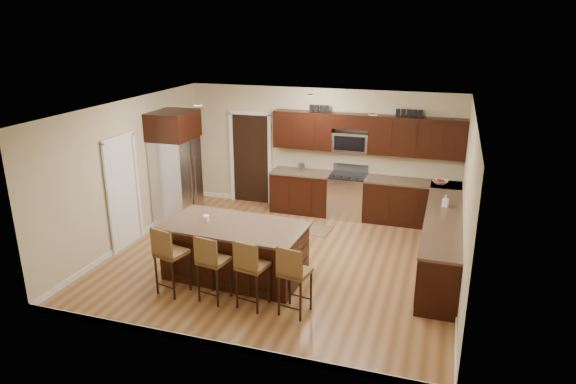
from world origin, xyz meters
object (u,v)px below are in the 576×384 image
(stool_mid, at_px, (211,261))
(refrigerator, at_px, (176,167))
(stool_left, at_px, (168,253))
(range, at_px, (347,196))
(stool_extra, at_px, (293,273))
(island, at_px, (235,252))
(stool_right, at_px, (250,266))

(stool_mid, bearing_deg, refrigerator, 137.57)
(stool_left, relative_size, stool_mid, 1.03)
(range, distance_m, stool_left, 4.57)
(stool_extra, bearing_deg, island, 155.94)
(range, xyz_separation_m, stool_mid, (-1.22, -4.13, 0.20))
(island, bearing_deg, stool_left, -128.18)
(range, bearing_deg, stool_left, -115.10)
(stool_mid, xyz_separation_m, stool_extra, (1.28, -0.00, 0.01))
(refrigerator, bearing_deg, range, 23.26)
(island, distance_m, stool_mid, 0.88)
(island, distance_m, stool_extra, 1.53)
(stool_right, bearing_deg, range, 91.66)
(stool_extra, bearing_deg, range, 100.61)
(range, relative_size, refrigerator, 0.47)
(island, xyz_separation_m, stool_right, (0.60, -0.84, 0.25))
(stool_left, relative_size, refrigerator, 0.47)
(stool_mid, bearing_deg, stool_right, 10.05)
(island, height_order, stool_left, stool_left)
(range, distance_m, refrigerator, 3.67)
(refrigerator, bearing_deg, island, -41.71)
(stool_left, xyz_separation_m, refrigerator, (-1.36, 2.72, 0.52))
(stool_mid, height_order, refrigerator, refrigerator)
(stool_left, height_order, stool_right, stool_left)
(stool_left, relative_size, stool_extra, 1.02)
(range, xyz_separation_m, refrigerator, (-3.30, -1.42, 0.73))
(stool_right, bearing_deg, stool_extra, 9.85)
(range, relative_size, stool_extra, 1.03)
(stool_extra, bearing_deg, stool_left, -170.13)
(island, bearing_deg, range, 72.92)
(stool_right, bearing_deg, island, 135.47)
(stool_right, distance_m, stool_extra, 0.65)
(stool_mid, height_order, stool_extra, stool_extra)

